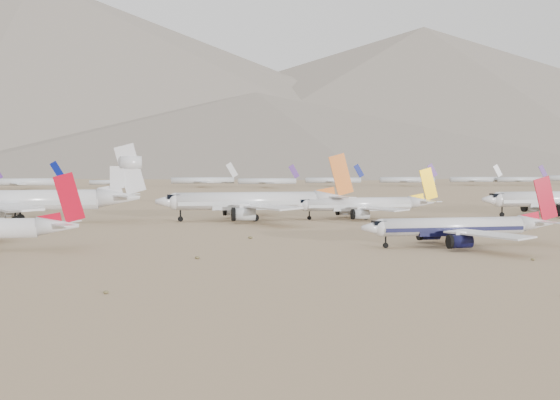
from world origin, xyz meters
name	(u,v)px	position (x,y,z in m)	size (l,w,h in m)	color
ground	(410,243)	(0.00, 0.00, 0.00)	(7000.00, 7000.00, 0.00)	olive
main_airliner	(461,227)	(7.83, -6.76, 3.77)	(38.87, 37.97, 13.72)	silver
row2_gold_tail	(365,205)	(10.14, 59.91, 4.17)	(41.84, 40.92, 14.90)	silver
row2_orange_tail	(255,201)	(-21.62, 61.16, 5.35)	(53.43, 52.26, 19.06)	silver
row2_white_trijet	(24,200)	(-83.98, 63.07, 6.28)	(61.17, 59.79, 21.68)	silver
distant_storage_row	(268,180)	(29.00, 318.88, 4.37)	(574.43, 68.48, 15.08)	silver
mountain_range	(189,93)	(70.18, 1648.01, 190.32)	(7354.00, 3024.00, 470.00)	slate
foothills	(454,135)	(526.68, 1100.00, 67.15)	(4637.50, 1395.00, 155.00)	slate
desert_scrub	(309,262)	(-26.91, -24.06, 0.28)	(219.83, 121.67, 0.63)	brown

